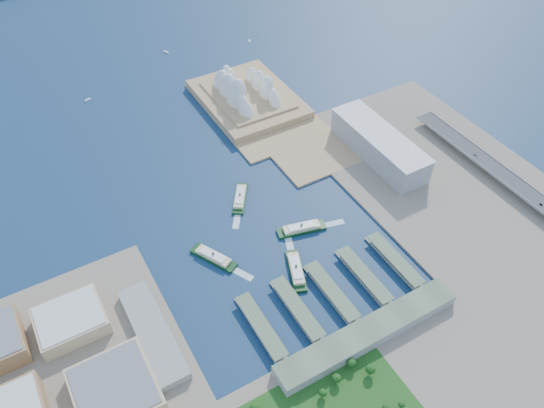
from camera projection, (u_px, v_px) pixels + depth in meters
ground at (283, 252)px, 595.46m from camera, size 3000.00×3000.00×0.00m
east_land at (472, 203)px, 648.62m from camera, size 240.00×500.00×3.00m
peninsula at (256, 108)px, 792.05m from camera, size 135.00×220.00×3.00m
opera_house at (247, 85)px, 781.92m from camera, size 134.00×180.00×58.00m
toaster_building at (379, 145)px, 699.10m from camera, size 45.00×155.00×35.00m
expressway at (515, 187)px, 658.47m from camera, size 26.00×340.00×11.85m
west_buildings at (74, 407)px, 452.38m from camera, size 200.00×280.00×27.00m
ferry_wharves at (331, 292)px, 551.08m from camera, size 184.00×90.00×9.30m
terminal_building at (368, 333)px, 511.53m from camera, size 200.00×28.00×12.00m
ferry_a at (213, 256)px, 584.84m from camera, size 38.62×56.37×10.61m
ferry_b at (240, 196)px, 652.08m from camera, size 41.37×52.01×10.13m
ferry_c at (296, 268)px, 572.29m from camera, size 34.21×58.57×10.81m
ferry_d at (302, 227)px, 615.17m from camera, size 59.36×27.89×10.88m
boat_b at (88, 100)px, 808.64m from camera, size 9.48×6.09×2.42m
boat_c at (250, 41)px, 938.34m from camera, size 6.90×10.73×2.34m
boat_e at (166, 52)px, 911.29m from camera, size 6.62×11.19×2.62m
car_b at (541, 204)px, 627.45m from camera, size 1.32×3.79×1.25m
car_c at (475, 155)px, 692.42m from camera, size 1.89×4.65×1.35m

